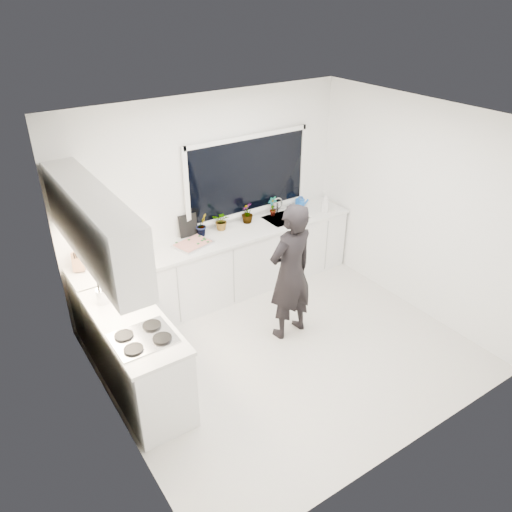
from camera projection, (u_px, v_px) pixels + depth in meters
floor at (285, 351)px, 5.93m from camera, size 4.00×3.50×0.02m
wall_back at (208, 198)px, 6.55m from camera, size 4.00×0.02×2.70m
wall_left at (103, 312)px, 4.30m from camera, size 0.02×3.50×2.70m
wall_right at (417, 209)px, 6.25m from camera, size 0.02×3.50×2.70m
ceiling at (294, 122)px, 4.61m from camera, size 4.00×3.50×0.02m
window at (248, 176)px, 6.72m from camera, size 1.80×0.02×1.00m
base_cabinets_back at (222, 268)px, 6.77m from camera, size 3.92×0.58×0.88m
base_cabinets_left at (137, 357)px, 5.16m from camera, size 0.58×1.60×0.88m
countertop_back at (222, 238)px, 6.54m from camera, size 3.94×0.62×0.04m
countertop_left at (132, 321)px, 4.94m from camera, size 0.62×1.60×0.04m
upper_cabinets at (93, 225)px, 4.67m from camera, size 0.34×2.10×0.70m
sink at (285, 221)px, 7.07m from camera, size 0.58×0.42×0.14m
faucet at (277, 206)px, 7.14m from camera, size 0.03×0.03×0.22m
stovetop at (143, 338)px, 4.65m from camera, size 0.56×0.48×0.03m
person at (290, 272)px, 5.83m from camera, size 0.67×0.47×1.73m
pizza_tray at (193, 244)px, 6.30m from camera, size 0.52×0.43×0.03m
pizza at (193, 243)px, 6.29m from camera, size 0.47×0.39×0.01m
watering_can at (300, 204)px, 7.32m from camera, size 0.16×0.16×0.13m
paper_towel_roll at (121, 251)px, 5.91m from camera, size 0.13×0.13×0.26m
knife_block at (78, 262)px, 5.71m from camera, size 0.16×0.14×0.22m
utensil_crock at (102, 296)px, 5.15m from camera, size 0.16×0.16×0.16m
picture_frame_large at (110, 247)px, 5.97m from camera, size 0.22×0.03×0.28m
picture_frame_small at (188, 225)px, 6.47m from camera, size 0.25×0.03×0.30m
herb_plants at (231, 218)px, 6.71m from camera, size 1.29×0.31×0.30m
soap_bottles at (325, 203)px, 7.16m from camera, size 0.15×0.15×0.30m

